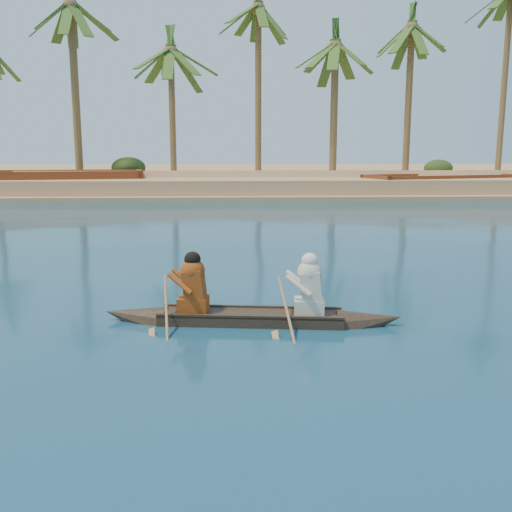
{
  "coord_description": "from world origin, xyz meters",
  "views": [
    {
      "loc": [
        1.86,
        -12.47,
        3.07
      ],
      "look_at": [
        2.41,
        -0.68,
        0.91
      ],
      "focal_mm": 40.0,
      "sensor_mm": 36.0,
      "label": 1
    }
  ],
  "objects": [
    {
      "name": "sandy_embankment",
      "position": [
        0.0,
        46.89,
        0.53
      ],
      "size": [
        150.0,
        51.0,
        1.5
      ],
      "color": "tan",
      "rests_on": "ground"
    },
    {
      "name": "barge_right",
      "position": [
        16.63,
        27.0,
        0.62
      ],
      "size": [
        11.29,
        6.56,
        1.79
      ],
      "rotation": [
        0.0,
        0.0,
        0.3
      ],
      "color": "brown",
      "rests_on": "ground"
    },
    {
      "name": "canoe",
      "position": [
        2.23,
        -2.47,
        0.29
      ],
      "size": [
        5.48,
        1.34,
        1.5
      ],
      "rotation": [
        0.0,
        0.0,
        -0.11
      ],
      "color": "#3C2D21",
      "rests_on": "ground"
    },
    {
      "name": "shrub_cluster",
      "position": [
        0.0,
        31.5,
        1.2
      ],
      "size": [
        100.0,
        6.0,
        2.4
      ],
      "primitive_type": null,
      "color": "#283E16",
      "rests_on": "ground"
    },
    {
      "name": "palm_grove",
      "position": [
        0.0,
        35.0,
        8.0
      ],
      "size": [
        110.0,
        14.0,
        16.0
      ],
      "primitive_type": null,
      "color": "#33501C",
      "rests_on": "ground"
    },
    {
      "name": "barge_mid",
      "position": [
        -10.57,
        27.0,
        0.75
      ],
      "size": [
        13.43,
        6.7,
        2.14
      ],
      "rotation": [
        0.0,
        0.0,
        0.2
      ],
      "color": "brown",
      "rests_on": "ground"
    },
    {
      "name": "ground",
      "position": [
        0.0,
        0.0,
        0.0
      ],
      "size": [
        160.0,
        160.0,
        0.0
      ],
      "primitive_type": "plane",
      "color": "navy",
      "rests_on": "ground"
    }
  ]
}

